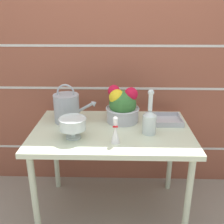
{
  "coord_description": "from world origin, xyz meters",
  "views": [
    {
      "loc": [
        0.04,
        -1.73,
        1.54
      ],
      "look_at": [
        0.0,
        0.04,
        0.86
      ],
      "focal_mm": 42.0,
      "sensor_mm": 36.0,
      "label": 1
    }
  ],
  "objects_px": {
    "flower_planter": "(122,106)",
    "wire_tray": "(164,121)",
    "watering_can": "(67,108)",
    "crystal_pedestal_bowl": "(73,124)",
    "glass_decanter": "(149,120)",
    "figurine_vase": "(115,132)"
  },
  "relations": [
    {
      "from": "flower_planter",
      "to": "crystal_pedestal_bowl",
      "type": "bearing_deg",
      "value": -138.14
    },
    {
      "from": "watering_can",
      "to": "flower_planter",
      "type": "distance_m",
      "value": 0.42
    },
    {
      "from": "watering_can",
      "to": "crystal_pedestal_bowl",
      "type": "relative_size",
      "value": 1.81
    },
    {
      "from": "watering_can",
      "to": "wire_tray",
      "type": "height_order",
      "value": "watering_can"
    },
    {
      "from": "wire_tray",
      "to": "flower_planter",
      "type": "bearing_deg",
      "value": 178.53
    },
    {
      "from": "glass_decanter",
      "to": "figurine_vase",
      "type": "bearing_deg",
      "value": -148.24
    },
    {
      "from": "glass_decanter",
      "to": "crystal_pedestal_bowl",
      "type": "bearing_deg",
      "value": -171.23
    },
    {
      "from": "flower_planter",
      "to": "figurine_vase",
      "type": "height_order",
      "value": "flower_planter"
    },
    {
      "from": "watering_can",
      "to": "flower_planter",
      "type": "xyz_separation_m",
      "value": [
        0.42,
        0.02,
        0.01
      ]
    },
    {
      "from": "wire_tray",
      "to": "watering_can",
      "type": "bearing_deg",
      "value": -179.36
    },
    {
      "from": "glass_decanter",
      "to": "figurine_vase",
      "type": "distance_m",
      "value": 0.28
    },
    {
      "from": "crystal_pedestal_bowl",
      "to": "glass_decanter",
      "type": "bearing_deg",
      "value": 8.77
    },
    {
      "from": "glass_decanter",
      "to": "flower_planter",
      "type": "bearing_deg",
      "value": 130.47
    },
    {
      "from": "watering_can",
      "to": "figurine_vase",
      "type": "xyz_separation_m",
      "value": [
        0.38,
        -0.35,
        -0.04
      ]
    },
    {
      "from": "flower_planter",
      "to": "wire_tray",
      "type": "distance_m",
      "value": 0.34
    },
    {
      "from": "crystal_pedestal_bowl",
      "to": "wire_tray",
      "type": "xyz_separation_m",
      "value": [
        0.66,
        0.29,
        -0.09
      ]
    },
    {
      "from": "crystal_pedestal_bowl",
      "to": "figurine_vase",
      "type": "relative_size",
      "value": 1.03
    },
    {
      "from": "watering_can",
      "to": "glass_decanter",
      "type": "bearing_deg",
      "value": -18.32
    },
    {
      "from": "flower_planter",
      "to": "wire_tray",
      "type": "relative_size",
      "value": 1.04
    },
    {
      "from": "watering_can",
      "to": "glass_decanter",
      "type": "xyz_separation_m",
      "value": [
        0.61,
        -0.2,
        -0.01
      ]
    },
    {
      "from": "crystal_pedestal_bowl",
      "to": "figurine_vase",
      "type": "height_order",
      "value": "figurine_vase"
    },
    {
      "from": "watering_can",
      "to": "figurine_vase",
      "type": "height_order",
      "value": "watering_can"
    }
  ]
}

